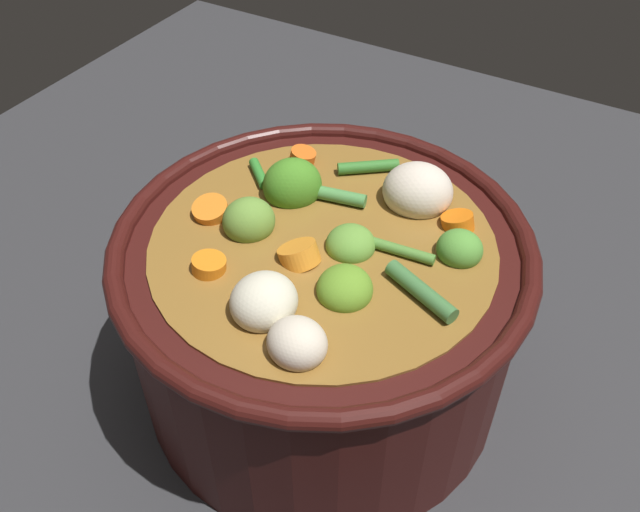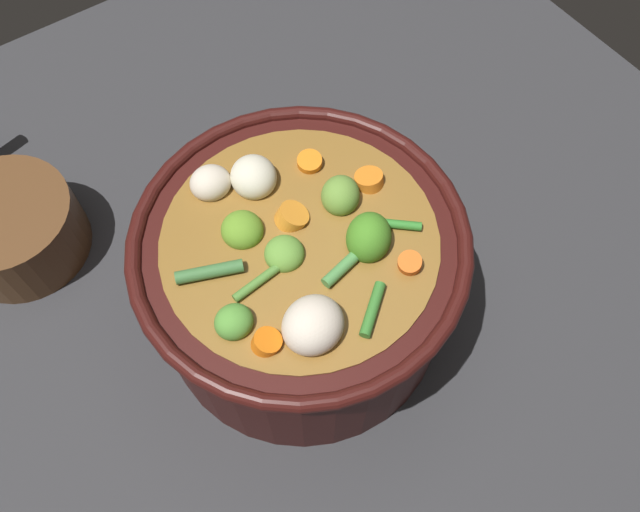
{
  "view_description": "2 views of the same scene",
  "coord_description": "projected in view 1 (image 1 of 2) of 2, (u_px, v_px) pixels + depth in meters",
  "views": [
    {
      "loc": [
        0.3,
        0.17,
        0.46
      ],
      "look_at": [
        -0.01,
        -0.01,
        0.12
      ],
      "focal_mm": 38.53,
      "sensor_mm": 36.0,
      "label": 1
    },
    {
      "loc": [
        -0.23,
        0.14,
        0.6
      ],
      "look_at": [
        -0.01,
        -0.01,
        0.12
      ],
      "focal_mm": 35.42,
      "sensor_mm": 36.0,
      "label": 2
    }
  ],
  "objects": [
    {
      "name": "ground_plane",
      "position": [
        322.0,
        375.0,
        0.57
      ],
      "size": [
        1.1,
        1.1,
        0.0
      ],
      "primitive_type": "plane",
      "color": "#2D2D30"
    },
    {
      "name": "cooking_pot",
      "position": [
        323.0,
        309.0,
        0.51
      ],
      "size": [
        0.29,
        0.29,
        0.18
      ],
      "color": "#38110F",
      "rests_on": "ground_plane"
    }
  ]
}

